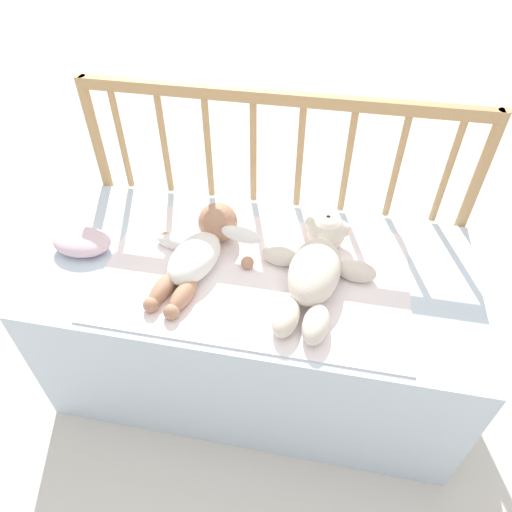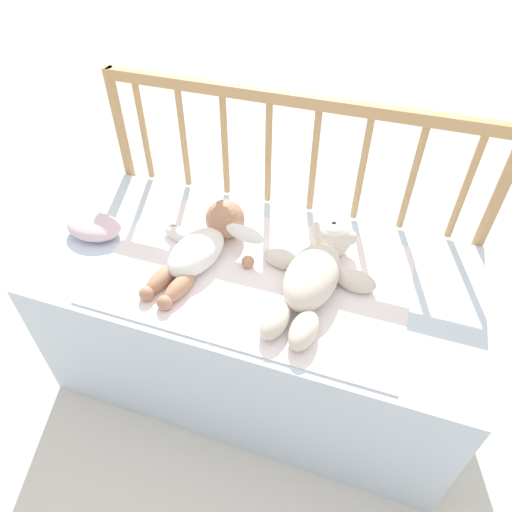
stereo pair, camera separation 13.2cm
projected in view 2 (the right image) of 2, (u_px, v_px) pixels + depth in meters
ground_plane at (257, 365)px, 1.73m from camera, size 12.00×12.00×0.00m
crib_mattress at (257, 322)px, 1.55m from camera, size 1.30×0.64×0.52m
crib_rail at (290, 173)px, 1.52m from camera, size 1.30×0.04×0.92m
blanket at (252, 274)px, 1.35m from camera, size 0.90×0.54×0.01m
teddy_bear at (315, 272)px, 1.29m from camera, size 0.35×0.47×0.12m
baby at (204, 244)px, 1.38m from camera, size 0.35×0.43×0.13m
small_pillow at (94, 227)px, 1.47m from camera, size 0.18×0.13×0.06m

